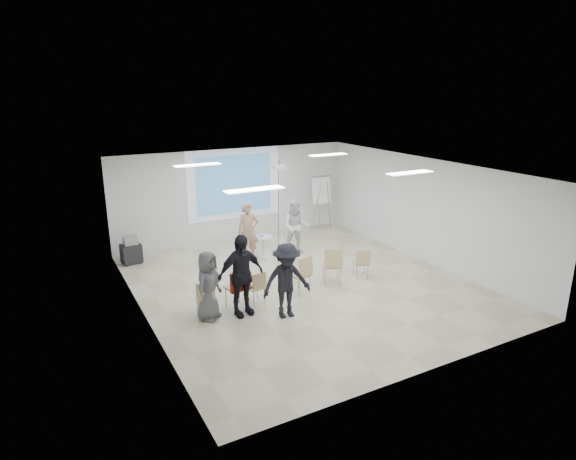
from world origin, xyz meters
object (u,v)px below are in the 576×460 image
laptop (255,286)px  audience_mid (286,276)px  player_right (296,224)px  chair_left_mid (239,285)px  pedestal_table (264,245)px  chair_far_left (205,297)px  chair_center (302,272)px  flipchart_easel (321,190)px  player_left (248,228)px  chair_right_far (362,261)px  av_cart (131,251)px  chair_left_inner (257,285)px  audience_outer (208,282)px  chair_right_inner (333,263)px  audience_left (241,269)px

laptop → audience_mid: 1.15m
player_right → laptop: (-2.59, -2.66, -0.50)m
chair_left_mid → audience_mid: size_ratio=0.51×
pedestal_table → chair_far_left: 4.15m
chair_center → flipchart_easel: bearing=34.3°
player_left → flipchart_easel: bearing=40.4°
chair_right_far → audience_mid: size_ratio=0.42×
audience_mid → av_cart: audience_mid is taller
chair_left_inner → av_cart: size_ratio=0.99×
player_left → flipchart_easel: (3.52, 1.63, 0.46)m
chair_far_left → audience_outer: audience_outer is taller
chair_right_far → laptop: chair_right_far is taller
pedestal_table → audience_outer: bearing=-132.7°
chair_right_inner → audience_outer: 3.45m
chair_left_mid → chair_right_inner: size_ratio=1.01×
chair_right_inner → chair_right_far: size_ratio=1.22×
pedestal_table → chair_center: (-0.38, -2.91, 0.21)m
chair_left_inner → chair_right_far: chair_right_far is taller
chair_center → pedestal_table: bearing=63.7°
chair_right_inner → chair_left_inner: bearing=-151.9°
chair_left_inner → audience_left: size_ratio=0.37×
audience_left → audience_outer: audience_left is taller
flipchart_easel → av_cart: size_ratio=2.41×
audience_left → audience_outer: size_ratio=1.24×
chair_right_far → audience_outer: 4.37m
player_right → chair_far_left: size_ratio=2.14×
chair_left_mid → chair_right_inner: 2.67m
chair_far_left → laptop: (1.28, 0.20, -0.09)m
av_cart → flipchart_easel: bearing=-4.6°
chair_far_left → chair_right_far: bearing=15.1°
chair_center → chair_left_inner: bearing=160.3°
flipchart_easel → av_cart: 6.72m
chair_center → flipchart_easel: flipchart_easel is taller
audience_left → chair_right_far: bearing=1.6°
laptop → audience_outer: 1.32m
chair_left_mid → audience_outer: bearing=178.3°
chair_right_far → av_cart: same height
pedestal_table → audience_outer: size_ratio=0.38×
player_left → audience_outer: bearing=-111.5°
player_left → player_right: size_ratio=1.05×
audience_left → av_cart: audience_left is taller
chair_center → audience_outer: 2.45m
audience_mid → av_cart: 5.63m
player_left → chair_left_mid: bearing=-102.1°
chair_left_inner → laptop: chair_left_inner is taller
chair_right_inner → audience_outer: audience_outer is taller
pedestal_table → chair_left_mid: 3.57m
pedestal_table → chair_left_inner: chair_left_inner is taller
player_right → chair_center: player_right is taller
audience_outer → player_left: bearing=12.3°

